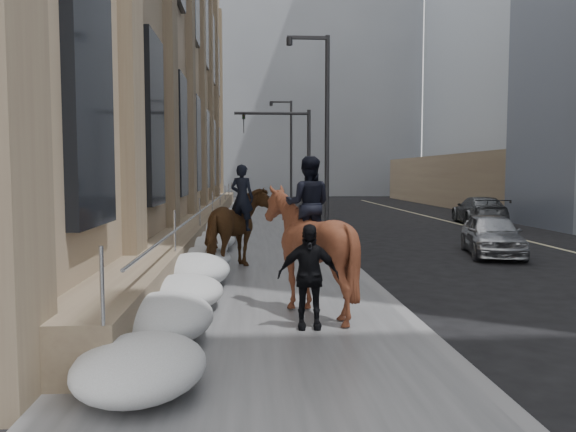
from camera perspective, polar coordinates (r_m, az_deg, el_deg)
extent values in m
plane|color=black|center=(8.72, -2.82, -13.04)|extent=(140.00, 140.00, 0.00)
cube|color=#4D4E50|center=(18.49, -3.34, -3.55)|extent=(5.00, 80.00, 0.12)
cube|color=slate|center=(18.70, 4.73, -3.47)|extent=(0.24, 80.00, 0.12)
cube|color=#BFB78C|center=(21.34, 26.18, -3.08)|extent=(0.15, 70.00, 0.01)
cube|color=#8F7C5E|center=(29.49, -14.40, 16.76)|extent=(5.00, 44.00, 18.00)
cube|color=brown|center=(28.48, -8.03, -0.01)|extent=(1.10, 44.00, 0.90)
cylinder|color=silver|center=(28.39, -7.15, 1.81)|extent=(0.06, 42.00, 0.06)
cube|color=black|center=(21.52, -10.73, 8.01)|extent=(0.20, 2.20, 4.50)
cube|color=slate|center=(69.38, -0.32, 13.83)|extent=(30.00, 12.00, 28.00)
cube|color=gray|center=(80.87, -8.04, 9.58)|extent=(24.00, 12.00, 20.00)
cylinder|color=#2D2D30|center=(22.57, 3.99, 7.90)|extent=(0.18, 0.18, 8.00)
cube|color=#2D2D30|center=(23.04, 1.97, 17.65)|extent=(1.60, 0.15, 0.12)
cylinder|color=#2D2D30|center=(22.95, 0.15, 17.32)|extent=(0.24, 0.24, 0.30)
cylinder|color=#2D2D30|center=(42.45, 0.32, 6.26)|extent=(0.18, 0.18, 8.00)
cube|color=#2D2D30|center=(42.71, -0.77, 11.50)|extent=(1.60, 0.15, 0.12)
cylinder|color=#2D2D30|center=(42.66, -1.73, 11.30)|extent=(0.24, 0.24, 0.30)
cylinder|color=#2D2D30|center=(30.48, 2.13, 5.11)|extent=(0.20, 0.20, 6.00)
cylinder|color=#2D2D30|center=(30.51, -1.66, 10.38)|extent=(4.00, 0.16, 0.16)
imported|color=black|center=(30.44, -4.52, 9.44)|extent=(0.18, 0.22, 1.10)
ellipsoid|color=silver|center=(8.69, -12.59, -10.05)|extent=(1.50, 2.10, 0.68)
ellipsoid|color=silver|center=(12.56, -9.56, -5.44)|extent=(1.60, 2.20, 0.72)
ellipsoid|color=silver|center=(16.52, -8.51, -3.21)|extent=(1.40, 2.00, 0.64)
ellipsoid|color=silver|center=(20.46, -7.18, -1.57)|extent=(1.70, 2.30, 0.76)
ellipsoid|color=silver|center=(24.45, -6.86, -0.72)|extent=(1.50, 2.10, 0.66)
imported|color=#442914|center=(14.57, -5.02, -1.29)|extent=(2.05, 2.74, 2.11)
imported|color=black|center=(14.66, -5.03, 1.87)|extent=(0.74, 0.63, 1.72)
imported|color=#4A2315|center=(9.96, 2.03, -3.43)|extent=(2.16, 2.35, 2.27)
imported|color=black|center=(10.03, 1.96, 1.16)|extent=(0.94, 0.79, 1.72)
imported|color=black|center=(9.04, 2.07, -6.13)|extent=(1.00, 0.45, 1.68)
imported|color=#A5A8AD|center=(18.90, 20.02, -1.78)|extent=(2.44, 4.19, 1.34)
imported|color=#54575B|center=(30.29, 18.86, 0.55)|extent=(2.64, 5.11, 1.42)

